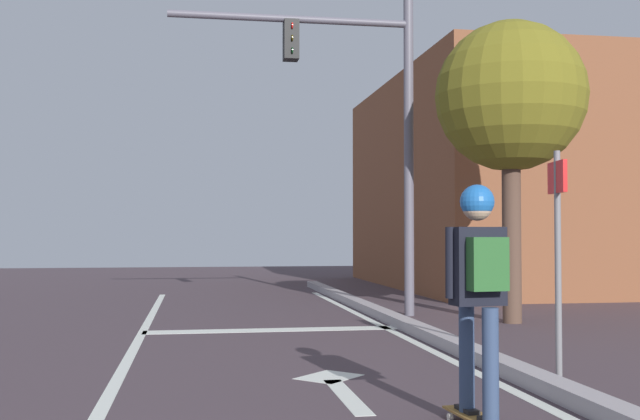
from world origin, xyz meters
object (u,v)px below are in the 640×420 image
skater (479,271)px  roadside_tree (511,99)px  skateboard (479,420)px  street_sign_post (558,228)px  traffic_signal_mast (359,101)px

skater → roadside_tree: roadside_tree is taller
skateboard → roadside_tree: roadside_tree is taller
street_sign_post → roadside_tree: bearing=72.0°
skater → skateboard: bearing=95.2°
street_sign_post → roadside_tree: (1.35, 4.14, 2.00)m
skater → street_sign_post: street_sign_post is taller
skateboard → street_sign_post: street_sign_post is taller
skateboard → skater: size_ratio=0.51×
street_sign_post → skater: bearing=-130.3°
traffic_signal_mast → roadside_tree: bearing=-30.9°
street_sign_post → traffic_signal_mast: bearing=97.7°
skater → street_sign_post: size_ratio=0.75×
skater → roadside_tree: (2.79, 5.85, 2.31)m
skateboard → traffic_signal_mast: traffic_signal_mast is taller
skater → traffic_signal_mast: 7.52m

